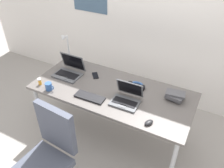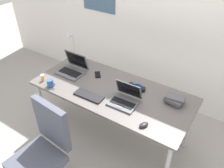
# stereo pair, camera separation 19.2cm
# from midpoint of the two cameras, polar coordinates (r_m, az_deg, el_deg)

# --- Properties ---
(ground_plane) EXTENTS (12.00, 12.00, 0.00)m
(ground_plane) POSITION_cam_midpoint_polar(r_m,az_deg,el_deg) (3.07, 1.84, -12.56)
(ground_plane) COLOR gray
(wall_back) EXTENTS (6.00, 0.13, 2.60)m
(wall_back) POSITION_cam_midpoint_polar(r_m,az_deg,el_deg) (3.19, 13.14, 16.90)
(wall_back) COLOR silver
(wall_back) RESTS_ON ground_plane
(desk) EXTENTS (1.80, 0.80, 0.74)m
(desk) POSITION_cam_midpoint_polar(r_m,az_deg,el_deg) (2.59, 2.12, -2.51)
(desk) COLOR #595451
(desk) RESTS_ON ground_plane
(desk_lamp) EXTENTS (0.12, 0.18, 0.40)m
(desk_lamp) POSITION_cam_midpoint_polar(r_m,az_deg,el_deg) (3.05, -8.10, 9.14)
(desk_lamp) COLOR silver
(desk_lamp) RESTS_ON desk
(laptop_front_left) EXTENTS (0.29, 0.27, 0.21)m
(laptop_front_left) POSITION_cam_midpoint_polar(r_m,az_deg,el_deg) (2.37, 5.42, -3.83)
(laptop_front_left) COLOR #515459
(laptop_front_left) RESTS_ON desk
(laptop_back_left) EXTENTS (0.32, 0.28, 0.24)m
(laptop_back_left) POSITION_cam_midpoint_polar(r_m,az_deg,el_deg) (2.86, -7.95, 3.69)
(laptop_back_left) COLOR #515459
(laptop_back_left) RESTS_ON desk
(external_keyboard) EXTENTS (0.33, 0.13, 0.02)m
(external_keyboard) POSITION_cam_midpoint_polar(r_m,az_deg,el_deg) (2.46, -3.56, -2.98)
(external_keyboard) COLOR black
(external_keyboard) RESTS_ON desk
(computer_mouse) EXTENTS (0.09, 0.11, 0.03)m
(computer_mouse) POSITION_cam_midpoint_polar(r_m,az_deg,el_deg) (2.17, 10.43, -10.03)
(computer_mouse) COLOR black
(computer_mouse) RESTS_ON desk
(cell_phone) EXTENTS (0.14, 0.15, 0.01)m
(cell_phone) POSITION_cam_midpoint_polar(r_m,az_deg,el_deg) (2.80, -1.63, 2.26)
(cell_phone) COLOR black
(cell_phone) RESTS_ON desk
(headphones) EXTENTS (0.21, 0.18, 0.04)m
(headphones) POSITION_cam_midpoint_polar(r_m,az_deg,el_deg) (2.59, 8.21, -0.92)
(headphones) COLOR #335999
(headphones) RESTS_ON desk
(pill_bottle) EXTENTS (0.04, 0.04, 0.08)m
(pill_bottle) POSITION_cam_midpoint_polar(r_m,az_deg,el_deg) (2.77, -14.96, 1.47)
(pill_bottle) COLOR gold
(pill_bottle) RESTS_ON desk
(book_stack) EXTENTS (0.21, 0.17, 0.09)m
(book_stack) POSITION_cam_midpoint_polar(r_m,az_deg,el_deg) (2.47, 17.48, -3.75)
(book_stack) COLOR #4C4C51
(book_stack) RESTS_ON desk
(coffee_mug) EXTENTS (0.11, 0.08, 0.09)m
(coffee_mug) POSITION_cam_midpoint_polar(r_m,az_deg,el_deg) (2.66, -13.05, 0.19)
(coffee_mug) COLOR #2D518C
(coffee_mug) RESTS_ON desk
(office_chair) EXTENTS (0.52, 0.56, 0.97)m
(office_chair) POSITION_cam_midpoint_polar(r_m,az_deg,el_deg) (2.42, -14.38, -17.36)
(office_chair) COLOR black
(office_chair) RESTS_ON ground_plane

